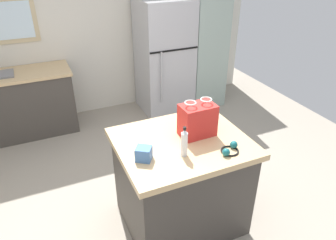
# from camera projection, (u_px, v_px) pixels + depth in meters

# --- Properties ---
(ground) EXTENTS (6.47, 6.47, 0.00)m
(ground) POSITION_uv_depth(u_px,v_px,m) (149.00, 207.00, 3.36)
(ground) COLOR #9E9384
(back_wall) EXTENTS (5.39, 0.13, 2.65)m
(back_wall) POSITION_uv_depth(u_px,v_px,m) (84.00, 28.00, 4.69)
(back_wall) COLOR silver
(back_wall) RESTS_ON ground
(kitchen_island) EXTENTS (1.12, 0.96, 0.93)m
(kitchen_island) POSITION_uv_depth(u_px,v_px,m) (181.00, 182.00, 2.99)
(kitchen_island) COLOR #423D38
(kitchen_island) RESTS_ON ground
(refrigerator) EXTENTS (0.77, 0.76, 1.74)m
(refrigerator) POSITION_uv_depth(u_px,v_px,m) (164.00, 57.00, 4.95)
(refrigerator) COLOR #B7B7BC
(refrigerator) RESTS_ON ground
(tall_cabinet) EXTENTS (0.56, 0.68, 2.04)m
(tall_cabinet) POSITION_uv_depth(u_px,v_px,m) (203.00, 42.00, 5.12)
(tall_cabinet) COLOR #9EB2A8
(tall_cabinet) RESTS_ON ground
(sink_counter) EXTENTS (1.41, 0.63, 1.09)m
(sink_counter) POSITION_uv_depth(u_px,v_px,m) (21.00, 103.00, 4.44)
(sink_counter) COLOR #423D38
(sink_counter) RESTS_ON ground
(shopping_bag) EXTENTS (0.31, 0.20, 0.34)m
(shopping_bag) POSITION_uv_depth(u_px,v_px,m) (197.00, 120.00, 2.78)
(shopping_bag) COLOR red
(shopping_bag) RESTS_ON kitchen_island
(small_box) EXTENTS (0.16, 0.16, 0.11)m
(small_box) POSITION_uv_depth(u_px,v_px,m) (144.00, 154.00, 2.49)
(small_box) COLOR #4775B7
(small_box) RESTS_ON kitchen_island
(bottle) EXTENTS (0.05, 0.05, 0.26)m
(bottle) POSITION_uv_depth(u_px,v_px,m) (184.00, 143.00, 2.51)
(bottle) COLOR white
(bottle) RESTS_ON kitchen_island
(ear_defenders) EXTENTS (0.20, 0.20, 0.06)m
(ear_defenders) POSITION_uv_depth(u_px,v_px,m) (230.00, 149.00, 2.60)
(ear_defenders) COLOR black
(ear_defenders) RESTS_ON kitchen_island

